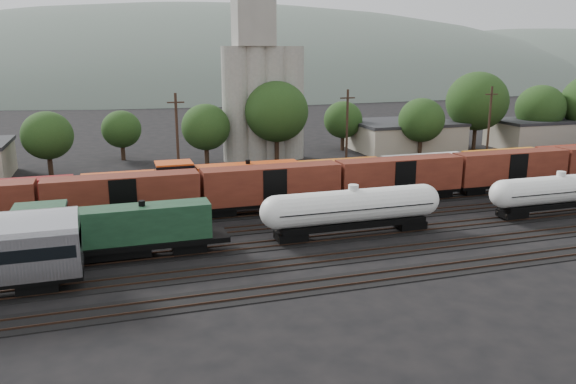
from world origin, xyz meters
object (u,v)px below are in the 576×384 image
object	(u,v)px
tank_car_a	(353,208)
orange_locomotive	(219,181)
green_locomotive	(102,230)
grain_silo	(262,90)

from	to	relation	value
tank_car_a	orange_locomotive	world-z (taller)	orange_locomotive
green_locomotive	orange_locomotive	bearing A→B (deg)	50.00
green_locomotive	tank_car_a	xyz separation A→B (m)	(22.45, -0.00, -0.00)
green_locomotive	tank_car_a	distance (m)	22.45
orange_locomotive	grain_silo	size ratio (longest dim) A/B	0.69
tank_car_a	green_locomotive	bearing A→B (deg)	180.00
green_locomotive	tank_car_a	size ratio (longest dim) A/B	1.03
green_locomotive	grain_silo	size ratio (longest dim) A/B	0.64
green_locomotive	orange_locomotive	world-z (taller)	orange_locomotive
green_locomotive	orange_locomotive	size ratio (longest dim) A/B	0.94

